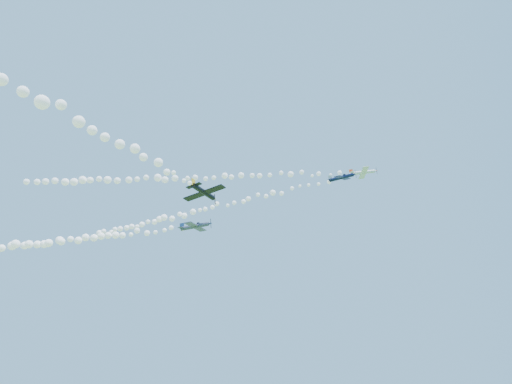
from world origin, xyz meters
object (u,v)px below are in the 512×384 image
(plane_navy, at_px, (342,177))
(plane_grey, at_px, (196,226))
(plane_white, at_px, (363,172))
(plane_black, at_px, (204,192))

(plane_navy, relative_size, plane_grey, 0.80)
(plane_white, distance_m, plane_black, 41.63)
(plane_navy, height_order, plane_black, plane_navy)
(plane_navy, bearing_deg, plane_grey, -161.12)
(plane_navy, bearing_deg, plane_black, -108.06)
(plane_white, xyz_separation_m, plane_grey, (-36.81, -7.06, -10.44))
(plane_grey, distance_m, plane_black, 30.14)
(plane_navy, distance_m, plane_black, 36.14)
(plane_grey, bearing_deg, plane_black, -61.55)
(plane_white, relative_size, plane_grey, 0.79)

